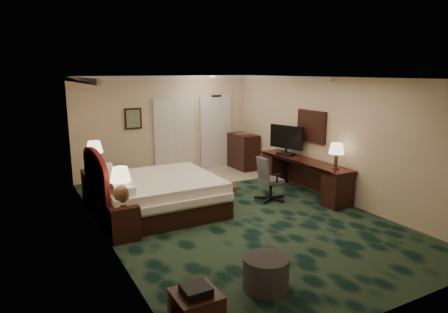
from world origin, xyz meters
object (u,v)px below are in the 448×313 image
desk (303,176)px  desk_chair (271,178)px  lamp_far (95,156)px  bed (159,195)px  nightstand_near (123,221)px  tv (286,140)px  ottoman (266,273)px  minibar (243,151)px  nightstand_far (96,186)px  bed_bench (209,192)px  lamp_near (121,186)px

desk → desk_chair: desk_chair is taller
lamp_far → desk: lamp_far is taller
bed → nightstand_near: 1.34m
bed → tv: tv is taller
ottoman → tv: (3.19, 3.79, 0.94)m
desk → minibar: size_ratio=2.67×
lamp_far → bed: bearing=-55.7°
desk_chair → desk: bearing=6.9°
lamp_far → ottoman: 5.04m
nightstand_far → desk: (4.40, -1.76, 0.06)m
bed_bench → tv: size_ratio=1.33×
desk_chair → nightstand_near: bearing=-170.6°
bed_bench → tv: bearing=-12.8°
lamp_near → ottoman: bearing=-63.7°
tv → nightstand_near: bearing=178.7°
bed_bench → bed: bearing=168.4°
lamp_near → tv: 4.61m
bed_bench → desk_chair: bearing=-42.4°
desk → minibar: minibar is taller
lamp_far → desk_chair: bearing=-28.1°
bed → nightstand_near: bed is taller
bed → tv: bearing=5.7°
nightstand_near → desk: (4.42, 0.58, 0.09)m
nightstand_near → ottoman: nightstand_near is taller
ottoman → desk: size_ratio=0.22×
nightstand_far → tv: (4.39, -1.08, 0.82)m
lamp_far → tv: size_ratio=0.72×
lamp_near → desk_chair: lamp_near is taller
desk → minibar: 2.70m
bed_bench → desk_chair: 1.40m
minibar → tv: bearing=-90.0°
bed → bed_bench: size_ratio=1.83×
nightstand_near → minibar: bearing=36.6°
nightstand_far → lamp_near: 2.45m
lamp_far → bed_bench: size_ratio=0.54×
nightstand_far → ottoman: (1.21, -4.87, -0.12)m
desk → desk_chair: bearing=-174.5°
bed → ottoman: bearing=-85.8°
lamp_near → ottoman: 2.87m
minibar → lamp_far: bearing=-167.4°
nightstand_near → ottoman: size_ratio=0.99×
lamp_far → nightstand_far: bearing=105.5°
bed → minibar: bearing=34.5°
nightstand_near → bed_bench: nightstand_near is taller
lamp_near → lamp_far: lamp_far is taller
nightstand_far → desk_chair: desk_chair is taller
lamp_far → tv: 4.51m
ottoman → minibar: 6.64m
lamp_near → bed_bench: (2.19, 1.09, -0.73)m
tv → bed_bench: bearing=168.1°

